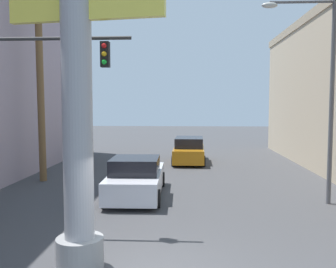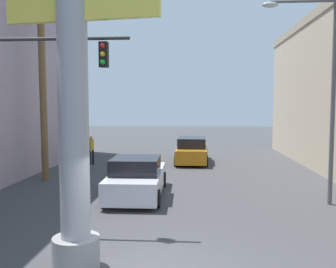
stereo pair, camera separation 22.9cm
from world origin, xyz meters
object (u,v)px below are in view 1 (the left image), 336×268
pedestrian_far_left (88,148)px  palm_tree_mid_left (40,64)px  traffic_light_mast (15,93)px  street_lamp (321,81)px  car_far (189,151)px  car_lead (136,178)px

pedestrian_far_left → palm_tree_mid_left: bearing=-100.5°
traffic_light_mast → street_lamp: bearing=18.3°
car_far → traffic_light_mast: bearing=-111.3°
car_far → palm_tree_mid_left: (-6.90, -6.10, 4.74)m
street_lamp → pedestrian_far_left: 13.90m
traffic_light_mast → car_far: traffic_light_mast is taller
street_lamp → traffic_light_mast: street_lamp is taller
palm_tree_mid_left → pedestrian_far_left: (0.89, 4.79, -4.47)m
traffic_light_mast → palm_tree_mid_left: 7.09m
street_lamp → car_far: bearing=115.9°
traffic_light_mast → pedestrian_far_left: traffic_light_mast is taller
car_far → pedestrian_far_left: pedestrian_far_left is taller
car_far → pedestrian_far_left: bearing=-167.8°
pedestrian_far_left → car_far: bearing=12.2°
car_lead → pedestrian_far_left: 8.48m
pedestrian_far_left → traffic_light_mast: bearing=-84.8°
street_lamp → car_far: 11.24m
street_lamp → palm_tree_mid_left: size_ratio=0.81×
car_far → car_lead: bearing=-103.3°
car_lead → pedestrian_far_left: pedestrian_far_left is taller
street_lamp → traffic_light_mast: 10.14m
car_lead → pedestrian_far_left: (-3.94, 7.51, 0.30)m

